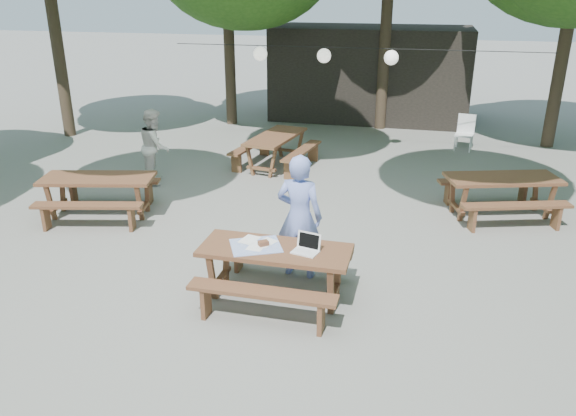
% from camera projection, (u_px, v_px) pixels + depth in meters
% --- Properties ---
extents(ground, '(80.00, 80.00, 0.00)m').
position_uv_depth(ground, '(264.00, 254.00, 8.92)').
color(ground, slate).
rests_on(ground, ground).
extents(pavilion, '(6.00, 3.00, 2.80)m').
position_uv_depth(pavilion, '(371.00, 73.00, 17.76)').
color(pavilion, black).
rests_on(pavilion, ground).
extents(main_picnic_table, '(2.00, 1.58, 0.75)m').
position_uv_depth(main_picnic_table, '(275.00, 272.00, 7.53)').
color(main_picnic_table, '#552D1E').
rests_on(main_picnic_table, ground).
extents(picnic_table_nw, '(2.21, 1.97, 0.75)m').
position_uv_depth(picnic_table_nw, '(100.00, 196.00, 10.28)').
color(picnic_table_nw, '#552D1E').
rests_on(picnic_table_nw, ground).
extents(picnic_table_ne, '(2.29, 2.08, 0.75)m').
position_uv_depth(picnic_table_ne, '(500.00, 196.00, 10.28)').
color(picnic_table_ne, '#552D1E').
rests_on(picnic_table_ne, ground).
extents(picnic_table_far_w, '(1.85, 2.12, 0.75)m').
position_uv_depth(picnic_table_far_w, '(276.00, 151.00, 13.09)').
color(picnic_table_far_w, '#552D1E').
rests_on(picnic_table_far_w, ground).
extents(woman, '(0.70, 0.50, 1.83)m').
position_uv_depth(woman, '(299.00, 217.00, 7.98)').
color(woman, '#798CDD').
rests_on(woman, ground).
extents(second_person, '(0.84, 0.93, 1.59)m').
position_uv_depth(second_person, '(155.00, 146.00, 11.93)').
color(second_person, white).
rests_on(second_person, ground).
extents(plastic_chair, '(0.51, 0.51, 0.90)m').
position_uv_depth(plastic_chair, '(464.00, 140.00, 14.48)').
color(plastic_chair, white).
rests_on(plastic_chair, ground).
extents(laptop, '(0.38, 0.33, 0.24)m').
position_uv_depth(laptop, '(307.00, 247.00, 7.29)').
color(laptop, white).
rests_on(laptop, main_picnic_table).
extents(tabletop_clutter, '(0.83, 0.78, 0.08)m').
position_uv_depth(tabletop_clutter, '(257.00, 245.00, 7.46)').
color(tabletop_clutter, blue).
rests_on(tabletop_clutter, main_picnic_table).
extents(paper_lanterns, '(9.00, 0.34, 0.38)m').
position_uv_depth(paper_lanterns, '(325.00, 56.00, 13.49)').
color(paper_lanterns, black).
rests_on(paper_lanterns, ground).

